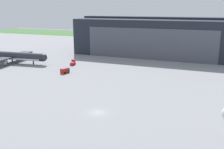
# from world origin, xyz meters

# --- Properties ---
(ground_plane) EXTENTS (440.00, 440.00, 0.00)m
(ground_plane) POSITION_xyz_m (0.00, 0.00, 0.00)
(ground_plane) COLOR gray
(grass_field_strip) EXTENTS (440.00, 56.00, 0.08)m
(grass_field_strip) POSITION_xyz_m (0.00, 186.93, 0.04)
(grass_field_strip) COLOR #406B36
(grass_field_strip) RESTS_ON ground_plane
(maintenance_hangar) EXTENTS (91.27, 37.60, 21.83)m
(maintenance_hangar) POSITION_xyz_m (-4.99, 93.91, 10.45)
(maintenance_hangar) COLOR #232833
(maintenance_hangar) RESTS_ON ground_plane
(airliner_far_left) EXTENTS (38.75, 31.87, 12.32)m
(airliner_far_left) POSITION_xyz_m (-66.38, 40.95, 3.59)
(airliner_far_left) COLOR #282B33
(airliner_far_left) RESTS_ON ground_plane
(baggage_tug) EXTENTS (2.99, 4.52, 2.43)m
(baggage_tug) POSITION_xyz_m (-36.08, 49.04, 1.12)
(baggage_tug) COLOR #AD1E19
(baggage_tug) RESTS_ON ground_plane
(pushback_tractor) EXTENTS (2.86, 4.26, 2.19)m
(pushback_tractor) POSITION_xyz_m (-30.95, 33.40, 1.24)
(pushback_tractor) COLOR #2D2D33
(pushback_tractor) RESTS_ON ground_plane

